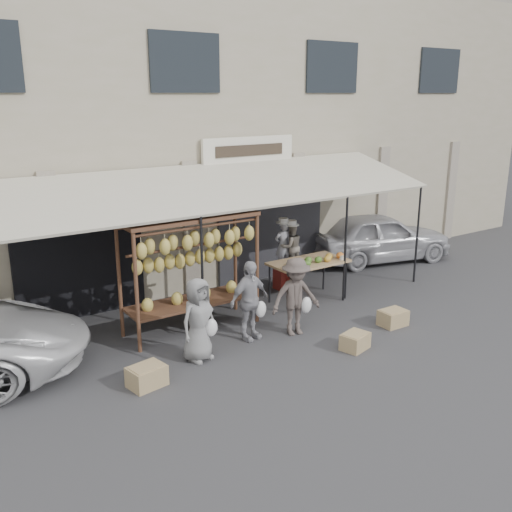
{
  "coord_description": "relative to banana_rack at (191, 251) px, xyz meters",
  "views": [
    {
      "loc": [
        -5.72,
        -7.54,
        4.39
      ],
      "look_at": [
        0.35,
        1.4,
        1.3
      ],
      "focal_mm": 40.0,
      "sensor_mm": 36.0,
      "label": 1
    }
  ],
  "objects": [
    {
      "name": "crate_far",
      "position": [
        -1.65,
        -1.55,
        -1.4
      ],
      "size": [
        0.61,
        0.5,
        0.33
      ],
      "primitive_type": "cube",
      "rotation": [
        0.0,
        0.0,
        0.17
      ],
      "color": "tan",
      "rests_on": "ground_plane"
    },
    {
      "name": "shophouse",
      "position": [
        0.99,
        4.93,
        2.08
      ],
      "size": [
        24.0,
        6.15,
        7.3
      ],
      "color": "#A99D89",
      "rests_on": "ground_plane"
    },
    {
      "name": "awning",
      "position": [
        1.0,
        0.72,
        1.0
      ],
      "size": [
        10.0,
        2.35,
        2.92
      ],
      "color": "#BBB3A0",
      "rests_on": "ground_plane"
    },
    {
      "name": "stool_left",
      "position": [
        2.85,
        0.95,
        -1.33
      ],
      "size": [
        0.4,
        0.4,
        0.47
      ],
      "primitive_type": "cube",
      "rotation": [
        0.0,
        0.0,
        -0.25
      ],
      "color": "maroon",
      "rests_on": "ground_plane"
    },
    {
      "name": "sedan",
      "position": [
        6.4,
        1.37,
        -0.9
      ],
      "size": [
        4.18,
        2.48,
        1.33
      ],
      "primitive_type": "imported",
      "rotation": [
        0.0,
        0.0,
        1.32
      ],
      "color": "#B2B2B8",
      "rests_on": "ground_plane"
    },
    {
      "name": "vendor_left",
      "position": [
        2.85,
        0.95,
        -0.53
      ],
      "size": [
        0.46,
        0.34,
        1.14
      ],
      "primitive_type": "imported",
      "rotation": [
        0.0,
        0.0,
        2.98
      ],
      "color": "#9596A0",
      "rests_on": "stool_left"
    },
    {
      "name": "customer_mid",
      "position": [
        0.66,
        -0.96,
        -0.82
      ],
      "size": [
        0.93,
        0.5,
        1.5
      ],
      "primitive_type": "imported",
      "rotation": [
        0.0,
        0.0,
        0.16
      ],
      "color": "#9D9CA3",
      "rests_on": "ground_plane"
    },
    {
      "name": "produce_table",
      "position": [
        2.84,
        -0.03,
        -0.69
      ],
      "size": [
        1.7,
        0.9,
        1.04
      ],
      "color": "tan",
      "rests_on": "ground_plane"
    },
    {
      "name": "crate_near_a",
      "position": [
        1.97,
        -2.38,
        -1.42
      ],
      "size": [
        0.56,
        0.48,
        0.29
      ],
      "primitive_type": "cube",
      "rotation": [
        0.0,
        0.0,
        0.26
      ],
      "color": "tan",
      "rests_on": "ground_plane"
    },
    {
      "name": "ground_plane",
      "position": [
        1.0,
        -1.56,
        -1.57
      ],
      "size": [
        90.0,
        90.0,
        0.0
      ],
      "primitive_type": "plane",
      "color": "#2D2D30"
    },
    {
      "name": "crate_near_b",
      "position": [
        3.34,
        -2.01,
        -1.41
      ],
      "size": [
        0.53,
        0.4,
        0.31
      ],
      "primitive_type": "cube",
      "rotation": [
        0.0,
        0.0,
        -0.02
      ],
      "color": "tan",
      "rests_on": "ground_plane"
    },
    {
      "name": "banana_rack",
      "position": [
        0.0,
        0.0,
        0.0
      ],
      "size": [
        2.6,
        0.9,
        2.24
      ],
      "color": "#462A1A",
      "rests_on": "ground_plane"
    },
    {
      "name": "customer_right",
      "position": [
        1.49,
        -1.26,
        -0.82
      ],
      "size": [
        1.06,
        0.74,
        1.49
      ],
      "primitive_type": "imported",
      "rotation": [
        0.0,
        0.0,
        -0.2
      ],
      "color": "#504541",
      "rests_on": "ground_plane"
    },
    {
      "name": "vendor_right",
      "position": [
        3.0,
        0.84,
        -0.55
      ],
      "size": [
        0.59,
        0.5,
        1.09
      ],
      "primitive_type": "imported",
      "rotation": [
        0.0,
        0.0,
        2.96
      ],
      "color": "slate",
      "rests_on": "stool_right"
    },
    {
      "name": "customer_left",
      "position": [
        -0.53,
        -1.19,
        -0.84
      ],
      "size": [
        0.8,
        0.63,
        1.45
      ],
      "primitive_type": "imported",
      "rotation": [
        0.0,
        0.0,
        0.25
      ],
      "color": "gray",
      "rests_on": "ground_plane"
    },
    {
      "name": "stool_right",
      "position": [
        3.0,
        0.84,
        -1.33
      ],
      "size": [
        0.38,
        0.38,
        0.47
      ],
      "primitive_type": "cube",
      "rotation": [
        0.0,
        0.0,
        -0.14
      ],
      "color": "maroon",
      "rests_on": "ground_plane"
    }
  ]
}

